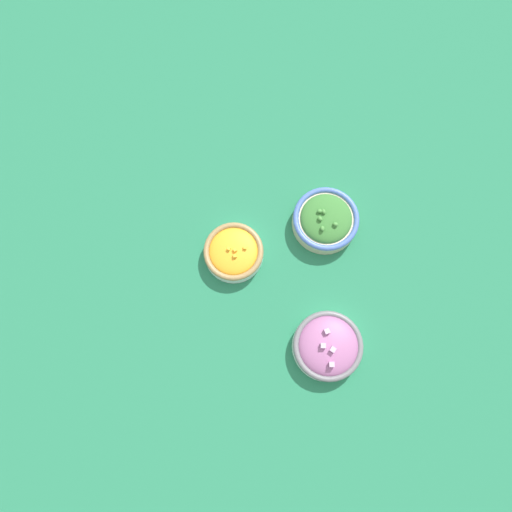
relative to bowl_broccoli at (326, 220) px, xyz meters
The scene contains 4 objects.
ground_plane 0.17m from the bowl_broccoli, 40.46° to the left, with size 3.00×3.00×0.00m, color #23704C.
bowl_broccoli is the anchor object (origin of this frame).
bowl_squash 0.21m from the bowl_broccoli, 32.54° to the left, with size 0.13×0.13×0.05m.
bowl_red_onion 0.26m from the bowl_broccoli, 101.18° to the left, with size 0.14×0.14×0.06m.
Camera 1 is at (-0.05, 0.23, 1.03)m, focal length 35.00 mm.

